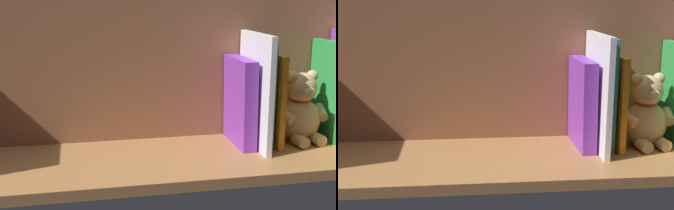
% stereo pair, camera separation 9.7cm
% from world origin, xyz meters
% --- Properties ---
extents(ground_plane, '(1.16, 0.30, 0.02)m').
position_xyz_m(ground_plane, '(0.00, 0.00, -0.01)').
color(ground_plane, '#9E6B3D').
extents(shelf_back_panel, '(1.16, 0.02, 0.34)m').
position_xyz_m(shelf_back_panel, '(0.00, -0.13, 0.17)').
color(shelf_back_panel, brown).
rests_on(shelf_back_panel, ground_plane).
extents(book_2, '(0.02, 0.13, 0.23)m').
position_xyz_m(book_2, '(-0.39, -0.05, 0.11)').
color(book_2, green).
rests_on(book_2, ground_plane).
extents(teddy_bear, '(0.13, 0.11, 0.17)m').
position_xyz_m(teddy_bear, '(-0.32, -0.03, 0.07)').
color(teddy_bear, tan).
rests_on(teddy_bear, ground_plane).
extents(book_3, '(0.01, 0.15, 0.21)m').
position_xyz_m(book_3, '(-0.25, -0.04, 0.10)').
color(book_3, orange).
rests_on(book_3, ground_plane).
extents(book_4, '(0.02, 0.13, 0.24)m').
position_xyz_m(book_4, '(-0.22, -0.05, 0.12)').
color(book_4, teal).
rests_on(book_4, ground_plane).
extents(book_5, '(0.01, 0.18, 0.25)m').
position_xyz_m(book_5, '(-0.20, -0.03, 0.13)').
color(book_5, silver).
rests_on(book_5, ground_plane).
extents(book_6, '(0.03, 0.14, 0.20)m').
position_xyz_m(book_6, '(-0.17, -0.04, 0.10)').
color(book_6, purple).
rests_on(book_6, ground_plane).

